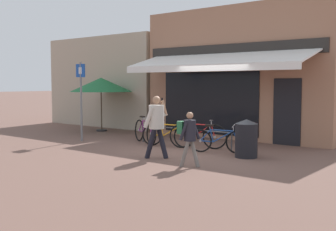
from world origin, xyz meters
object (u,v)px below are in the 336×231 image
at_px(bicycle_orange, 168,135).
at_px(cafe_parasol, 101,85).
at_px(pedestrian_child, 189,133).
at_px(bicycle_red, 198,135).
at_px(bicycle_blue, 219,140).
at_px(bicycle_purple, 145,131).
at_px(litter_bin, 246,138).
at_px(parking_sign, 81,93).
at_px(pedestrian_adult, 156,120).

bearing_deg(bicycle_orange, cafe_parasol, 147.59).
bearing_deg(pedestrian_child, cafe_parasol, 145.09).
bearing_deg(bicycle_red, bicycle_orange, 171.74).
distance_m(bicycle_red, bicycle_blue, 1.00).
relative_size(bicycle_purple, litter_bin, 1.60).
bearing_deg(parking_sign, litter_bin, 6.34).
distance_m(bicycle_blue, litter_bin, 0.95).
height_order(pedestrian_adult, parking_sign, parking_sign).
bearing_deg(litter_bin, bicycle_orange, 175.88).
relative_size(bicycle_purple, bicycle_orange, 0.92).
relative_size(pedestrian_adult, pedestrian_child, 1.26).
bearing_deg(pedestrian_child, bicycle_purple, 139.14).
bearing_deg(bicycle_blue, parking_sign, 166.58).
height_order(bicycle_purple, pedestrian_child, pedestrian_child).
relative_size(bicycle_blue, cafe_parasol, 0.64).
distance_m(bicycle_purple, cafe_parasol, 4.23).
relative_size(bicycle_purple, bicycle_red, 0.98).
xyz_separation_m(bicycle_purple, parking_sign, (-2.01, -0.96, 1.22)).
height_order(litter_bin, cafe_parasol, cafe_parasol).
bearing_deg(bicycle_blue, bicycle_purple, 154.08).
bearing_deg(pedestrian_adult, bicycle_orange, 112.20).
xyz_separation_m(bicycle_red, parking_sign, (-3.99, -1.11, 1.22)).
xyz_separation_m(bicycle_blue, parking_sign, (-4.93, -0.78, 1.25)).
distance_m(bicycle_orange, parking_sign, 3.40).
bearing_deg(bicycle_red, pedestrian_adult, -110.74).
distance_m(bicycle_orange, pedestrian_adult, 2.15).
bearing_deg(bicycle_blue, bicycle_orange, 155.30).
relative_size(bicycle_purple, cafe_parasol, 0.64).
bearing_deg(bicycle_purple, bicycle_orange, 20.06).
relative_size(pedestrian_adult, litter_bin, 1.63).
bearing_deg(cafe_parasol, pedestrian_child, -27.78).
xyz_separation_m(litter_bin, cafe_parasol, (-7.53, 1.77, 1.37)).
distance_m(pedestrian_child, parking_sign, 5.62).
bearing_deg(bicycle_purple, cafe_parasol, -175.85).
xyz_separation_m(bicycle_purple, cafe_parasol, (-3.68, 1.46, 1.49)).
relative_size(bicycle_purple, pedestrian_adult, 0.98).
bearing_deg(parking_sign, pedestrian_adult, -12.65).
distance_m(bicycle_red, pedestrian_child, 2.84).
bearing_deg(litter_bin, cafe_parasol, 166.77).
xyz_separation_m(bicycle_red, pedestrian_child, (1.42, -2.42, 0.41)).
height_order(pedestrian_adult, pedestrian_child, pedestrian_adult).
relative_size(bicycle_red, litter_bin, 1.63).
xyz_separation_m(bicycle_purple, pedestrian_adult, (2.08, -1.88, 0.60)).
relative_size(bicycle_blue, litter_bin, 1.59).
bearing_deg(parking_sign, bicycle_red, 15.62).
bearing_deg(cafe_parasol, parking_sign, -55.38).
relative_size(litter_bin, parking_sign, 0.38).
relative_size(pedestrian_adult, cafe_parasol, 0.65).
relative_size(bicycle_red, pedestrian_adult, 1.00).
height_order(litter_bin, parking_sign, parking_sign).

